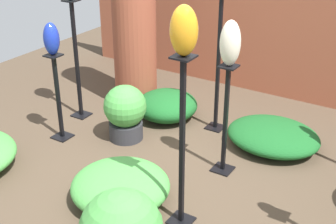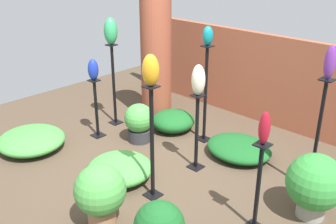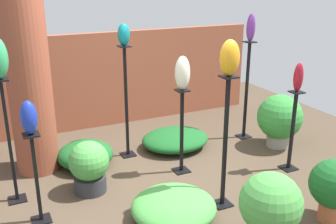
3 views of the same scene
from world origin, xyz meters
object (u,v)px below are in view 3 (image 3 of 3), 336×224
(potted_plant_front_right, at_px, (334,186))
(art_vase_cobalt, at_px, (29,118))
(art_vase_teal, at_px, (124,34))
(potted_plant_near_pillar, at_px, (280,118))
(pedestal_teal, at_px, (126,107))
(pedestal_jade, at_px, (10,147))
(pedestal_cobalt, at_px, (37,183))
(art_vase_ivory, at_px, (182,73))
(art_vase_ruby, at_px, (298,77))
(potted_plant_front_left, at_px, (270,207))
(pedestal_ruby, at_px, (292,135))
(pedestal_ivory, at_px, (182,135))
(pedestal_violet, at_px, (246,94))
(potted_plant_mid_right, at_px, (89,166))
(art_vase_amber, at_px, (230,58))
(brick_pillar, at_px, (29,81))
(pedestal_amber, at_px, (225,148))
(art_vase_violet, at_px, (251,28))

(potted_plant_front_right, bearing_deg, art_vase_cobalt, 154.94)
(art_vase_teal, distance_m, potted_plant_near_pillar, 2.62)
(pedestal_teal, xyz_separation_m, pedestal_jade, (-1.58, -0.59, -0.07))
(pedestal_cobalt, distance_m, art_vase_cobalt, 0.72)
(art_vase_ivory, distance_m, art_vase_ruby, 1.45)
(art_vase_ivory, height_order, potted_plant_front_left, art_vase_ivory)
(pedestal_ruby, bearing_deg, pedestal_ivory, 157.61)
(pedestal_teal, relative_size, pedestal_jade, 1.10)
(pedestal_ivory, distance_m, pedestal_ruby, 1.45)
(pedestal_violet, relative_size, potted_plant_mid_right, 2.40)
(pedestal_cobalt, height_order, art_vase_amber, art_vase_amber)
(pedestal_teal, distance_m, art_vase_ruby, 2.31)
(pedestal_violet, bearing_deg, art_vase_cobalt, -163.47)
(pedestal_ivory, relative_size, potted_plant_near_pillar, 1.40)
(pedestal_cobalt, relative_size, art_vase_cobalt, 2.88)
(brick_pillar, bearing_deg, pedestal_cobalt, -97.12)
(pedestal_violet, height_order, art_vase_ivory, art_vase_ivory)
(pedestal_amber, bearing_deg, art_vase_ivory, 93.27)
(brick_pillar, distance_m, pedestal_cobalt, 1.47)
(brick_pillar, bearing_deg, pedestal_jade, -116.14)
(pedestal_teal, distance_m, potted_plant_front_right, 2.83)
(pedestal_amber, relative_size, art_vase_violet, 3.70)
(potted_plant_near_pillar, bearing_deg, pedestal_violet, 116.51)
(pedestal_cobalt, distance_m, pedestal_ruby, 3.21)
(pedestal_violet, xyz_separation_m, potted_plant_near_pillar, (0.26, -0.51, -0.27))
(art_vase_amber, bearing_deg, art_vase_ruby, 15.84)
(art_vase_ruby, bearing_deg, pedestal_violet, 84.95)
(pedestal_ivory, distance_m, pedestal_amber, 0.94)
(pedestal_ivory, xyz_separation_m, pedestal_ruby, (1.34, -0.55, -0.02))
(art_vase_violet, height_order, potted_plant_front_left, art_vase_violet)
(art_vase_teal, bearing_deg, art_vase_ruby, -36.06)
(art_vase_ivory, distance_m, art_vase_cobalt, 1.90)
(pedestal_ruby, xyz_separation_m, potted_plant_near_pillar, (0.36, 0.66, -0.05))
(pedestal_cobalt, bearing_deg, pedestal_violet, 16.53)
(pedestal_jade, relative_size, potted_plant_front_right, 2.08)
(art_vase_cobalt, bearing_deg, potted_plant_near_pillar, 7.48)
(potted_plant_mid_right, bearing_deg, brick_pillar, 118.78)
(pedestal_ivory, height_order, pedestal_jade, pedestal_jade)
(brick_pillar, xyz_separation_m, potted_plant_front_left, (1.75, -2.60, -0.78))
(pedestal_violet, distance_m, art_vase_teal, 2.18)
(pedestal_teal, bearing_deg, pedestal_jade, -159.36)
(pedestal_jade, xyz_separation_m, potted_plant_front_left, (2.09, -1.90, -0.23))
(potted_plant_front_left, bearing_deg, pedestal_amber, 89.41)
(pedestal_teal, height_order, potted_plant_mid_right, pedestal_teal)
(potted_plant_front_right, bearing_deg, potted_plant_front_left, -176.16)
(potted_plant_front_right, relative_size, potted_plant_front_left, 0.90)
(art_vase_teal, relative_size, potted_plant_mid_right, 0.46)
(pedestal_ruby, xyz_separation_m, pedestal_jade, (-3.39, 0.73, 0.18))
(pedestal_jade, bearing_deg, brick_pillar, 63.86)
(pedestal_jade, bearing_deg, pedestal_ruby, -12.14)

